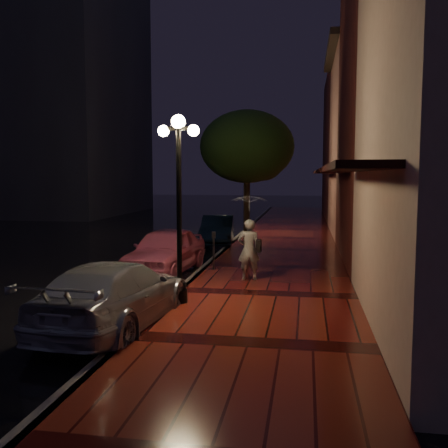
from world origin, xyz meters
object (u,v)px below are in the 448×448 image
Objects in this scene: streetlamp_near at (179,197)px; silver_car at (115,294)px; woman_with_umbrella at (249,224)px; parking_meter at (214,247)px; pink_car at (165,251)px; navy_car at (218,230)px; streetlamp_far at (249,185)px; street_tree at (247,149)px.

silver_car is (-0.95, -1.57, -1.92)m from streetlamp_near.
woman_with_umbrella reaches higher than parking_meter.
parking_meter is at bearing -61.34° from woman_with_umbrella.
pink_car is at bearing -79.90° from silver_car.
silver_car is 5.76m from parking_meter.
navy_car is 12.36m from silver_car.
woman_with_umbrella is at bearing -83.41° from streetlamp_far.
streetlamp_near is 11.12m from street_tree.
silver_car is (-0.95, -15.57, -1.92)m from streetlamp_far.
streetlamp_near is 1.00× the size of streetlamp_far.
streetlamp_near reaches higher than navy_car.
streetlamp_near reaches higher than pink_car.
streetlamp_far is 3.90m from navy_car.
woman_with_umbrella is at bearing -79.93° from navy_car.
pink_car reaches higher than navy_car.
street_tree is 4.87× the size of parking_meter.
streetlamp_far is 0.74× the size of street_tree.
silver_car is at bearing 47.55° from woman_with_umbrella.
woman_with_umbrella is 2.02× the size of parking_meter.
street_tree is 3.82m from navy_car.
street_tree is (0.26, -3.01, 1.64)m from streetlamp_far.
navy_car is at bearing -89.07° from woman_with_umbrella.
street_tree is at bearing -85.09° from streetlamp_far.
streetlamp_far reaches higher than silver_car.
streetlamp_near is 0.74× the size of street_tree.
silver_car is (0.07, -12.36, 0.03)m from navy_car.
street_tree reaches higher than streetlamp_near.
streetlamp_near is at bearing -64.51° from pink_car.
silver_car is at bearing -95.49° from street_tree.
street_tree is at bearing 3.06° from navy_car.
streetlamp_near is 11.01m from navy_car.
pink_car is 5.66m from silver_car.
streetlamp_far is 1.79× the size of woman_with_umbrella.
woman_with_umbrella is (2.32, -8.00, 1.10)m from navy_car.
street_tree reaches higher than silver_car.
streetlamp_far is 10.24m from pink_car.
pink_car is 3.25m from woman_with_umbrella.
streetlamp_near is 0.92× the size of silver_car.
navy_car is (0.50, 6.73, -0.07)m from pink_car.
street_tree is 1.48× the size of navy_car.
street_tree reaches higher than streetlamp_far.
parking_meter is at bearing -95.54° from silver_car.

